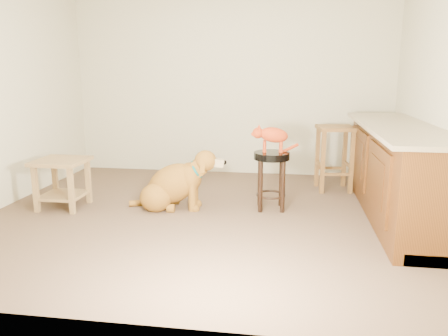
% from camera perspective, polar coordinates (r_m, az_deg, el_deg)
% --- Properties ---
extents(floor, '(4.50, 4.00, 0.01)m').
position_cam_1_polar(floor, '(4.54, -2.48, -6.26)').
color(floor, brown).
rests_on(floor, ground).
extents(room_shell, '(4.54, 4.04, 2.62)m').
position_cam_1_polar(room_shell, '(4.30, -2.70, 15.38)').
color(room_shell, beige).
rests_on(room_shell, ground).
extents(cabinet_run, '(0.70, 2.56, 0.94)m').
position_cam_1_polar(cabinet_run, '(4.77, 21.83, -0.77)').
color(cabinet_run, '#46250C').
rests_on(cabinet_run, ground).
extents(padded_stool, '(0.38, 0.38, 0.62)m').
position_cam_1_polar(padded_stool, '(4.67, 6.21, -0.12)').
color(padded_stool, black).
rests_on(padded_stool, ground).
extents(wood_stool, '(0.49, 0.49, 0.80)m').
position_cam_1_polar(wood_stool, '(5.59, 14.18, 1.41)').
color(wood_stool, brown).
rests_on(wood_stool, ground).
extents(side_table, '(0.52, 0.52, 0.54)m').
position_cam_1_polar(side_table, '(5.03, -20.40, -0.98)').
color(side_table, olive).
rests_on(side_table, ground).
extents(golden_retriever, '(1.09, 0.55, 0.69)m').
position_cam_1_polar(golden_retriever, '(4.75, -6.57, -2.23)').
color(golden_retriever, brown).
rests_on(golden_retriever, ground).
extents(tabby_kitten, '(0.51, 0.22, 0.32)m').
position_cam_1_polar(tabby_kitten, '(4.61, 6.16, 4.21)').
color(tabby_kitten, '#952C0E').
rests_on(tabby_kitten, padded_stool).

